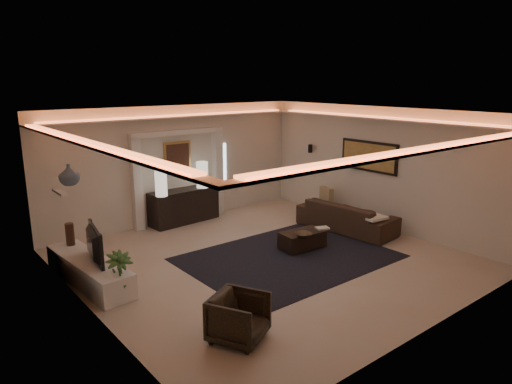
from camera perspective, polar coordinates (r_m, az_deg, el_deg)
floor at (r=9.41m, az=1.35°, el=-8.27°), size 7.00×7.00×0.00m
ceiling at (r=8.75m, az=1.46°, el=9.62°), size 7.00×7.00×0.00m
wall_back at (r=11.81m, az=-9.64°, el=3.40°), size 7.00×0.00×7.00m
wall_front at (r=6.79m, az=20.90°, el=-4.99°), size 7.00×0.00×7.00m
wall_left at (r=7.30m, az=-20.13°, el=-3.65°), size 0.00×7.00×7.00m
wall_right at (r=11.50m, az=14.87°, el=2.86°), size 0.00×7.00×7.00m
cove_soffit at (r=8.78m, az=1.45°, el=7.80°), size 7.00×7.00×0.04m
daylight_slit at (r=12.51m, az=-4.17°, el=3.66°), size 0.25×0.03×1.00m
area_rug at (r=9.52m, az=4.00°, el=-8.01°), size 4.00×3.00×0.01m
pilaster_left at (r=11.28m, az=-14.40°, el=0.87°), size 0.22×0.20×2.20m
pilaster_right at (r=12.38m, az=-4.70°, el=2.37°), size 0.22×0.20×2.20m
alcove_header at (r=11.61m, az=-9.55°, el=7.22°), size 2.52×0.20×0.12m
painting_frame at (r=11.75m, az=-9.60°, el=4.34°), size 0.74×0.04×0.74m
painting_canvas at (r=11.73m, az=-9.54°, el=4.32°), size 0.62×0.02×0.62m
art_panel_frame at (r=11.61m, az=13.67°, el=4.28°), size 0.04×1.64×0.74m
art_panel_gold at (r=11.59m, az=13.59°, el=4.27°), size 0.02×1.50×0.62m
wall_sconce at (r=12.78m, az=6.66°, el=5.32°), size 0.12×0.12×0.22m
wall_niche at (r=8.57m, az=-22.94°, el=-0.02°), size 0.10×0.55×0.04m
console at (r=11.83m, az=-8.81°, el=-1.77°), size 1.82×0.69×0.89m
lamp_left at (r=11.08m, az=-11.55°, el=0.74°), size 0.28×0.28×0.62m
lamp_right at (r=11.79m, az=-6.60°, el=1.70°), size 0.35×0.35×0.66m
media_ledge at (r=8.83m, az=-19.77°, el=-9.07°), size 0.77×2.39×0.44m
tv at (r=8.52m, az=-19.74°, el=-6.06°), size 1.08×0.33×0.62m
figurine at (r=9.52m, az=-21.83°, el=-4.94°), size 0.16×0.16×0.43m
ginger_jar at (r=8.94m, az=-21.93°, el=1.98°), size 0.48×0.48×0.38m
plant at (r=7.99m, az=-16.39°, el=-9.88°), size 0.47×0.47×0.80m
sofa at (r=11.26m, az=11.03°, el=-2.94°), size 2.45×1.16×0.69m
throw_blanket at (r=10.59m, az=14.27°, el=-3.04°), size 0.54×0.46×0.05m
throw_pillow at (r=12.25m, az=8.62°, el=-0.50°), size 0.24×0.48×0.46m
coffee_table at (r=9.97m, az=5.68°, el=-5.80°), size 0.98×0.60×0.35m
bowl at (r=9.57m, az=5.86°, el=-5.08°), size 0.43×0.43×0.08m
magazine at (r=10.14m, az=8.14°, el=-4.24°), size 0.33×0.28×0.03m
armchair at (r=6.62m, az=-2.13°, el=-15.15°), size 0.96×0.97×0.66m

